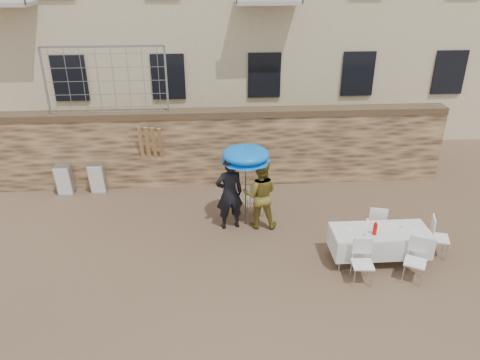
{
  "coord_description": "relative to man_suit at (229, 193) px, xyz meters",
  "views": [
    {
      "loc": [
        -0.25,
        -7.6,
        6.13
      ],
      "look_at": [
        0.4,
        2.2,
        1.4
      ],
      "focal_mm": 35.0,
      "sensor_mm": 36.0,
      "label": 1
    }
  ],
  "objects": [
    {
      "name": "chain_link_fence",
      "position": [
        -3.16,
        2.57,
        2.16
      ],
      "size": [
        3.2,
        0.06,
        1.8
      ],
      "primitive_type": null,
      "color": "gray",
      "rests_on": "stone_wall"
    },
    {
      "name": "couple_chair_left",
      "position": [
        0.0,
        0.55,
        -0.46
      ],
      "size": [
        0.56,
        0.56,
        0.96
      ],
      "primitive_type": null,
      "rotation": [
        0.0,
        0.0,
        3.32
      ],
      "color": "white",
      "rests_on": "ground"
    },
    {
      "name": "stone_wall",
      "position": [
        -0.16,
        2.57,
        0.16
      ],
      "size": [
        13.0,
        0.5,
        2.2
      ],
      "primitive_type": "cube",
      "color": "olive",
      "rests_on": "ground"
    },
    {
      "name": "chair_stack_right",
      "position": [
        -3.64,
        2.24,
        -0.48
      ],
      "size": [
        0.46,
        0.4,
        0.92
      ],
      "primitive_type": null,
      "color": "white",
      "rests_on": "ground"
    },
    {
      "name": "soda_bottle",
      "position": [
        3.0,
        -1.79,
        -0.03
      ],
      "size": [
        0.09,
        0.09,
        0.26
      ],
      "primitive_type": "cylinder",
      "color": "red",
      "rests_on": "banquet_table"
    },
    {
      "name": "wood_planks",
      "position": [
        -2.04,
        2.31,
        0.06
      ],
      "size": [
        0.7,
        0.2,
        2.0
      ],
      "primitive_type": null,
      "color": "#A37749",
      "rests_on": "ground"
    },
    {
      "name": "ground",
      "position": [
        -0.16,
        -2.43,
        -0.94
      ],
      "size": [
        80.0,
        80.0,
        0.0
      ],
      "primitive_type": "plane",
      "color": "brown",
      "rests_on": "ground"
    },
    {
      "name": "banquet_table",
      "position": [
        3.2,
        -1.64,
        -0.21
      ],
      "size": [
        2.1,
        0.85,
        0.78
      ],
      "color": "silver",
      "rests_on": "ground"
    },
    {
      "name": "table_chair_back",
      "position": [
        3.4,
        -0.84,
        -0.46
      ],
      "size": [
        0.59,
        0.59,
        0.96
      ],
      "primitive_type": null,
      "rotation": [
        0.0,
        0.0,
        2.88
      ],
      "color": "white",
      "rests_on": "ground"
    },
    {
      "name": "chair_stack_left",
      "position": [
        -4.54,
        2.24,
        -0.48
      ],
      "size": [
        0.46,
        0.47,
        0.92
      ],
      "primitive_type": null,
      "color": "white",
      "rests_on": "ground"
    },
    {
      "name": "table_chair_front_right",
      "position": [
        3.7,
        -2.39,
        -0.46
      ],
      "size": [
        0.66,
        0.66,
        0.96
      ],
      "primitive_type": null,
      "rotation": [
        0.0,
        0.0,
        -0.52
      ],
      "color": "white",
      "rests_on": "ground"
    },
    {
      "name": "table_chair_front_left",
      "position": [
        2.6,
        -2.39,
        -0.46
      ],
      "size": [
        0.52,
        0.52,
        0.96
      ],
      "primitive_type": null,
      "rotation": [
        0.0,
        0.0,
        -0.08
      ],
      "color": "white",
      "rests_on": "ground"
    },
    {
      "name": "man_suit",
      "position": [
        0.0,
        0.0,
        0.0
      ],
      "size": [
        0.76,
        0.59,
        1.87
      ],
      "primitive_type": "imported",
      "rotation": [
        0.0,
        0.0,
        3.36
      ],
      "color": "black",
      "rests_on": "ground"
    },
    {
      "name": "table_chair_side",
      "position": [
        4.6,
        -1.54,
        -0.46
      ],
      "size": [
        0.6,
        0.6,
        0.96
      ],
      "primitive_type": null,
      "rotation": [
        0.0,
        0.0,
        1.28
      ],
      "color": "white",
      "rests_on": "ground"
    },
    {
      "name": "couple_chair_right",
      "position": [
        0.7,
        0.55,
        -0.46
      ],
      "size": [
        0.54,
        0.54,
        0.96
      ],
      "primitive_type": null,
      "rotation": [
        0.0,
        0.0,
        3.27
      ],
      "color": "white",
      "rests_on": "ground"
    },
    {
      "name": "woman_dress",
      "position": [
        0.75,
        0.0,
        -0.05
      ],
      "size": [
        0.93,
        0.76,
        1.77
      ],
      "primitive_type": "imported",
      "rotation": [
        0.0,
        0.0,
        3.03
      ],
      "color": "#A38931",
      "rests_on": "ground"
    },
    {
      "name": "umbrella",
      "position": [
        0.4,
        0.1,
        0.9
      ],
      "size": [
        1.18,
        1.18,
        1.95
      ],
      "color": "#3F3F44",
      "rests_on": "ground"
    }
  ]
}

